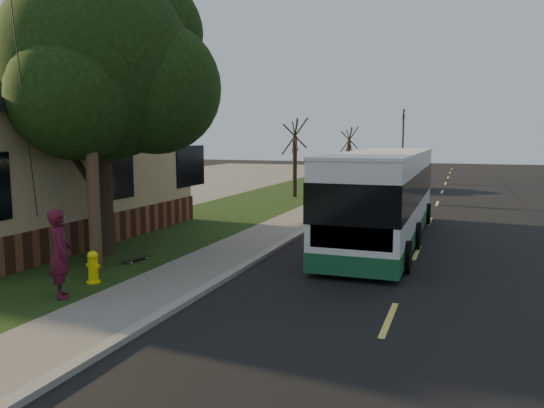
% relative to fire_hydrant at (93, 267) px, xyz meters
% --- Properties ---
extents(ground, '(120.00, 120.00, 0.00)m').
position_rel_fire_hydrant_xyz_m(ground, '(2.60, 0.00, -0.43)').
color(ground, black).
rests_on(ground, ground).
extents(road, '(8.00, 80.00, 0.01)m').
position_rel_fire_hydrant_xyz_m(road, '(6.60, 10.00, -0.43)').
color(road, black).
rests_on(road, ground).
extents(curb, '(0.25, 80.00, 0.12)m').
position_rel_fire_hydrant_xyz_m(curb, '(2.60, 10.00, -0.37)').
color(curb, gray).
rests_on(curb, ground).
extents(sidewalk, '(2.00, 80.00, 0.08)m').
position_rel_fire_hydrant_xyz_m(sidewalk, '(1.60, 10.00, -0.39)').
color(sidewalk, slate).
rests_on(sidewalk, ground).
extents(grass_verge, '(5.00, 80.00, 0.07)m').
position_rel_fire_hydrant_xyz_m(grass_verge, '(-1.90, 10.00, -0.40)').
color(grass_verge, black).
rests_on(grass_verge, ground).
extents(building_lot, '(15.00, 80.00, 0.04)m').
position_rel_fire_hydrant_xyz_m(building_lot, '(-11.90, 10.00, -0.41)').
color(building_lot, slate).
rests_on(building_lot, ground).
extents(fire_hydrant, '(0.32, 0.32, 0.74)m').
position_rel_fire_hydrant_xyz_m(fire_hydrant, '(0.00, 0.00, 0.00)').
color(fire_hydrant, yellow).
rests_on(fire_hydrant, grass_verge).
extents(utility_pole, '(2.86, 3.21, 9.07)m').
position_rel_fire_hydrant_xyz_m(utility_pole, '(-0.71, 0.99, 4.20)').
color(utility_pole, '#473321').
rests_on(utility_pole, ground).
extents(leafy_tree, '(6.30, 6.00, 7.80)m').
position_rel_fire_hydrant_xyz_m(leafy_tree, '(-1.57, 2.65, 4.73)').
color(leafy_tree, black).
rests_on(leafy_tree, grass_verge).
extents(bare_tree_near, '(1.38, 1.21, 4.31)m').
position_rel_fire_hydrant_xyz_m(bare_tree_near, '(-0.90, 18.00, 1.72)').
color(bare_tree_near, black).
rests_on(bare_tree_near, grass_verge).
extents(bare_tree_far, '(1.38, 1.21, 4.03)m').
position_rel_fire_hydrant_xyz_m(bare_tree_far, '(-0.40, 30.00, 1.57)').
color(bare_tree_far, black).
rests_on(bare_tree_far, grass_verge).
extents(traffic_signal, '(0.18, 0.22, 5.50)m').
position_rel_fire_hydrant_xyz_m(traffic_signal, '(3.10, 34.00, 2.73)').
color(traffic_signal, '#2D2D30').
rests_on(traffic_signal, ground).
extents(transit_bus, '(2.45, 10.64, 2.88)m').
position_rel_fire_hydrant_xyz_m(transit_bus, '(5.42, 7.45, 1.10)').
color(transit_bus, silver).
rests_on(transit_bus, ground).
extents(skateboarder, '(0.79, 0.78, 1.84)m').
position_rel_fire_hydrant_xyz_m(skateboarder, '(0.10, -1.12, 0.56)').
color(skateboarder, '#490E22').
rests_on(skateboarder, grass_verge).
extents(skateboard_main, '(0.33, 0.89, 0.08)m').
position_rel_fire_hydrant_xyz_m(skateboard_main, '(-0.31, 2.14, -0.30)').
color(skateboard_main, black).
rests_on(skateboard_main, grass_verge).
extents(dumpster, '(1.49, 1.19, 1.29)m').
position_rel_fire_hydrant_xyz_m(dumpster, '(-5.29, 6.38, 0.26)').
color(dumpster, '#13311F').
rests_on(dumpster, building_lot).
extents(distant_car, '(2.47, 4.96, 1.62)m').
position_rel_fire_hydrant_xyz_m(distant_car, '(4.41, 24.26, 0.38)').
color(distant_car, black).
rests_on(distant_car, ground).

